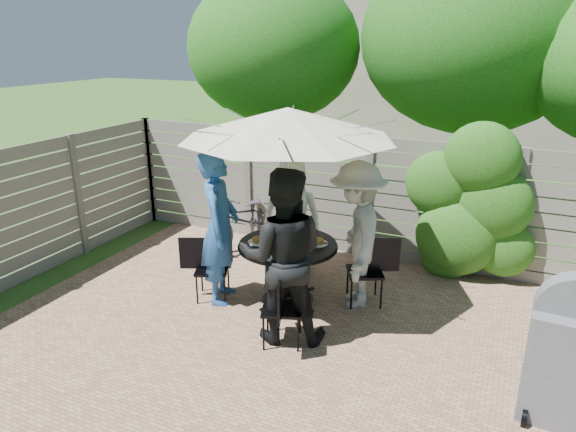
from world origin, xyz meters
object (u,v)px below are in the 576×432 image
at_px(plate_back, 290,231).
at_px(person_right, 357,236).
at_px(glass_left, 266,241).
at_px(chair_right, 365,284).
at_px(bbq_grill, 570,356).
at_px(chair_left, 212,281).
at_px(umbrella, 288,123).
at_px(person_back, 292,217).
at_px(syrup_jug, 283,236).
at_px(patio_table, 288,261).
at_px(plate_right, 317,242).
at_px(bicycle, 245,219).
at_px(chair_front, 282,322).
at_px(glass_front, 295,246).
at_px(person_left, 220,228).
at_px(glass_right, 309,235).
at_px(person_front, 283,257).
at_px(coffee_cup, 297,232).
at_px(plate_left, 258,241).
at_px(glass_back, 281,230).
at_px(plate_front, 286,253).
at_px(chair_back, 292,250).

bearing_deg(plate_back, person_right, -2.59).
xyz_separation_m(person_right, glass_left, (-0.98, -0.49, -0.05)).
relative_size(chair_right, bbq_grill, 0.64).
bearing_deg(person_right, bbq_grill, 40.54).
bearing_deg(chair_left, chair_right, -2.61).
xyz_separation_m(plate_back, bbq_grill, (3.16, -1.27, -0.19)).
distance_m(umbrella, person_back, 1.64).
height_order(umbrella, plate_back, umbrella).
bearing_deg(syrup_jug, patio_table, -18.95).
bearing_deg(plate_right, bicycle, 143.79).
height_order(umbrella, plate_right, umbrella).
distance_m(chair_front, glass_front, 0.93).
height_order(person_left, person_right, person_left).
bearing_deg(bicycle, glass_left, -41.88).
distance_m(glass_front, bbq_grill, 2.94).
bearing_deg(bbq_grill, chair_right, 152.35).
relative_size(chair_right, glass_right, 6.24).
xyz_separation_m(chair_left, person_left, (0.13, 0.05, 0.72)).
relative_size(person_back, plate_right, 6.40).
relative_size(person_front, glass_right, 13.86).
bearing_deg(coffee_cup, bbq_grill, -21.30).
height_order(chair_left, plate_left, plate_left).
height_order(chair_left, plate_right, plate_right).
height_order(patio_table, umbrella, umbrella).
height_order(glass_back, bbq_grill, bbq_grill).
xyz_separation_m(person_back, glass_right, (0.50, -0.59, 0.03)).
height_order(plate_front, coffee_cup, coffee_cup).
bearing_deg(plate_back, chair_front, -69.15).
distance_m(plate_right, syrup_jug, 0.43).
xyz_separation_m(chair_right, coffee_cup, (-0.89, -0.10, 0.58)).
relative_size(person_back, plate_left, 6.40).
bearing_deg(chair_back, glass_front, 7.00).
xyz_separation_m(person_back, bicycle, (-1.06, 0.59, -0.37)).
relative_size(chair_back, person_front, 0.51).
distance_m(person_front, person_right, 1.18).
distance_m(person_front, bicycle, 2.76).
bearing_deg(person_right, person_back, -135.00).
bearing_deg(glass_back, chair_front, -64.26).
height_order(chair_front, plate_front, chair_front).
xyz_separation_m(chair_left, coffee_cup, (0.92, 0.59, 0.60)).
bearing_deg(coffee_cup, chair_back, 118.44).
relative_size(chair_left, person_left, 0.43).
xyz_separation_m(chair_front, person_front, (-0.05, 0.13, 0.71)).
height_order(person_back, bbq_grill, person_back).
xyz_separation_m(chair_left, plate_right, (1.24, 0.47, 0.56)).
bearing_deg(glass_back, chair_back, 102.37).
relative_size(person_front, bbq_grill, 1.42).
bearing_deg(patio_table, chair_front, -69.16).
bearing_deg(glass_left, glass_back, 87.86).
relative_size(umbrella, chair_back, 3.29).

